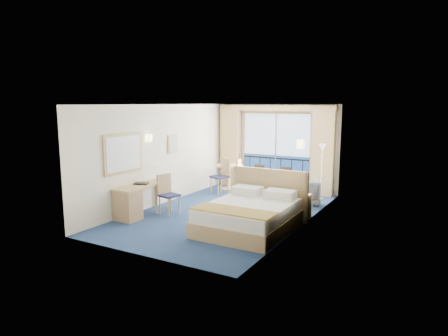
# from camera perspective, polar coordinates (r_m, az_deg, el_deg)

# --- Properties ---
(floor) EXTENTS (6.50, 6.50, 0.00)m
(floor) POSITION_cam_1_polar(r_m,az_deg,el_deg) (10.12, 0.34, -6.40)
(floor) COLOR navy
(floor) RESTS_ON ground
(room_walls) EXTENTS (4.04, 6.54, 2.72)m
(room_walls) POSITION_cam_1_polar(r_m,az_deg,el_deg) (9.79, 0.35, 3.66)
(room_walls) COLOR silver
(room_walls) RESTS_ON ground
(balcony_door) EXTENTS (2.36, 0.03, 2.52)m
(balcony_door) POSITION_cam_1_polar(r_m,az_deg,el_deg) (12.76, 7.37, 2.02)
(balcony_door) COLOR navy
(balcony_door) RESTS_ON room_walls
(curtain_left) EXTENTS (0.65, 0.22, 2.55)m
(curtain_left) POSITION_cam_1_polar(r_m,az_deg,el_deg) (13.26, 0.95, 2.96)
(curtain_left) COLOR tan
(curtain_left) RESTS_ON room_walls
(curtain_right) EXTENTS (0.65, 0.22, 2.55)m
(curtain_right) POSITION_cam_1_polar(r_m,az_deg,el_deg) (12.11, 13.96, 2.07)
(curtain_right) COLOR tan
(curtain_right) RESTS_ON room_walls
(pelmet) EXTENTS (3.80, 0.25, 0.18)m
(pelmet) POSITION_cam_1_polar(r_m,az_deg,el_deg) (12.55, 7.33, 8.49)
(pelmet) COLOR tan
(pelmet) RESTS_ON room_walls
(mirror) EXTENTS (0.05, 1.25, 0.95)m
(mirror) POSITION_cam_1_polar(r_m,az_deg,el_deg) (9.78, -14.18, 2.03)
(mirror) COLOR tan
(mirror) RESTS_ON room_walls
(wall_print) EXTENTS (0.04, 0.42, 0.52)m
(wall_print) POSITION_cam_1_polar(r_m,az_deg,el_deg) (11.26, -7.34, 3.41)
(wall_print) COLOR tan
(wall_print) RESTS_ON room_walls
(sconce_left) EXTENTS (0.18, 0.18, 0.18)m
(sconce_left) POSITION_cam_1_polar(r_m,az_deg,el_deg) (10.40, -10.70, 4.23)
(sconce_left) COLOR #FFE2B2
(sconce_left) RESTS_ON room_walls
(sconce_right) EXTENTS (0.18, 0.18, 0.18)m
(sconce_right) POSITION_cam_1_polar(r_m,az_deg,el_deg) (8.87, 10.91, 3.38)
(sconce_right) COLOR #FFE2B2
(sconce_right) RESTS_ON room_walls
(bed) EXTENTS (1.90, 2.26, 1.19)m
(bed) POSITION_cam_1_polar(r_m,az_deg,el_deg) (8.75, 3.77, -6.68)
(bed) COLOR tan
(bed) RESTS_ON ground
(nightstand) EXTENTS (0.44, 0.42, 0.58)m
(nightstand) POSITION_cam_1_polar(r_m,az_deg,el_deg) (9.81, 10.86, -5.34)
(nightstand) COLOR #9A7651
(nightstand) RESTS_ON ground
(phone) EXTENTS (0.17, 0.13, 0.08)m
(phone) POSITION_cam_1_polar(r_m,az_deg,el_deg) (9.70, 10.98, -3.53)
(phone) COLOR white
(phone) RESTS_ON nightstand
(armchair) EXTENTS (1.02, 1.03, 0.71)m
(armchair) POSITION_cam_1_polar(r_m,az_deg,el_deg) (11.09, 11.37, -3.30)
(armchair) COLOR #4A515A
(armchair) RESTS_ON ground
(floor_lamp) EXTENTS (0.22, 0.22, 1.59)m
(floor_lamp) POSITION_cam_1_polar(r_m,az_deg,el_deg) (11.59, 13.84, 1.43)
(floor_lamp) COLOR silver
(floor_lamp) RESTS_ON ground
(desk) EXTENTS (0.55, 1.61, 0.76)m
(desk) POSITION_cam_1_polar(r_m,az_deg,el_deg) (9.76, -13.10, -4.71)
(desk) COLOR tan
(desk) RESTS_ON ground
(desk_chair) EXTENTS (0.52, 0.51, 0.99)m
(desk_chair) POSITION_cam_1_polar(r_m,az_deg,el_deg) (10.03, -8.14, -3.35)
(desk_chair) COLOR #20264C
(desk_chair) RESTS_ON ground
(folder) EXTENTS (0.41, 0.36, 0.03)m
(folder) POSITION_cam_1_polar(r_m,az_deg,el_deg) (10.07, -11.70, -2.16)
(folder) COLOR black
(folder) RESTS_ON desk
(desk_lamp) EXTENTS (0.11, 0.11, 0.42)m
(desk_lamp) POSITION_cam_1_polar(r_m,az_deg,el_deg) (10.49, -9.61, 0.02)
(desk_lamp) COLOR silver
(desk_lamp) RESTS_ON desk
(round_table) EXTENTS (0.88, 0.88, 0.79)m
(round_table) POSITION_cam_1_polar(r_m,az_deg,el_deg) (12.68, 0.71, -0.42)
(round_table) COLOR tan
(round_table) RESTS_ON ground
(table_chair_a) EXTENTS (0.53, 0.53, 1.02)m
(table_chair_a) POSITION_cam_1_polar(r_m,az_deg,el_deg) (12.32, 2.66, -0.84)
(table_chair_a) COLOR #20264C
(table_chair_a) RESTS_ON ground
(table_chair_b) EXTENTS (0.62, 0.62, 1.09)m
(table_chair_b) POSITION_cam_1_polar(r_m,az_deg,el_deg) (12.14, -0.27, -0.80)
(table_chair_b) COLOR #20264C
(table_chair_b) RESTS_ON ground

